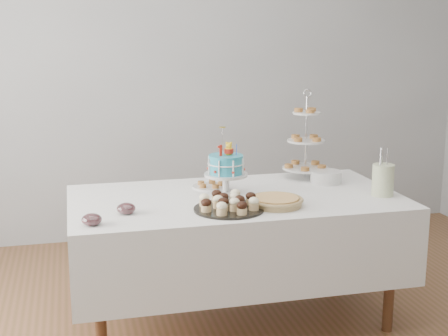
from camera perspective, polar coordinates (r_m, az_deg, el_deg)
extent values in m
cube|color=#919496|center=(5.20, -3.80, 8.36)|extent=(5.00, 0.04, 2.70)
cube|color=silver|center=(3.71, 1.08, -5.96)|extent=(1.92, 1.02, 0.45)
cylinder|color=#57301D|center=(3.33, -11.28, -12.31)|extent=(0.06, 0.06, 0.67)
cylinder|color=#57301D|center=(3.76, 14.94, -9.58)|extent=(0.06, 0.06, 0.67)
cylinder|color=#57301D|center=(4.02, -11.83, -7.95)|extent=(0.06, 0.06, 0.67)
cylinder|color=#57301D|center=(4.38, 10.28, -6.17)|extent=(0.06, 0.06, 0.67)
cylinder|color=teal|center=(3.67, 0.18, 0.35)|extent=(0.20, 0.20, 0.11)
torus|color=white|center=(3.67, 0.18, 0.43)|extent=(0.22, 0.22, 0.01)
cube|color=#B52213|center=(3.63, -0.30, 1.62)|extent=(0.02, 0.02, 0.06)
cylinder|color=blue|center=(3.65, 1.15, 1.68)|extent=(0.01, 0.01, 0.06)
cylinder|color=silver|center=(3.67, -0.13, 2.47)|extent=(0.00, 0.00, 0.16)
cylinder|color=yellow|center=(3.65, -0.13, 3.75)|extent=(0.04, 0.04, 0.01)
cylinder|color=black|center=(3.37, 0.45, -3.77)|extent=(0.38, 0.38, 0.01)
ellipsoid|color=black|center=(3.34, -0.79, -2.94)|extent=(0.06, 0.06, 0.04)
ellipsoid|color=#FDF3C3|center=(3.37, 1.67, -2.78)|extent=(0.06, 0.06, 0.04)
cylinder|color=tan|center=(3.46, 4.76, -3.17)|extent=(0.29, 0.29, 0.04)
cylinder|color=tan|center=(3.46, 4.76, -2.82)|extent=(0.25, 0.25, 0.02)
torus|color=tan|center=(3.46, 4.76, -2.89)|extent=(0.31, 0.31, 0.02)
cylinder|color=silver|center=(4.09, 7.51, 2.78)|extent=(0.01, 0.01, 0.54)
cylinder|color=silver|center=(4.13, 7.43, 0.00)|extent=(0.30, 0.30, 0.01)
cylinder|color=silver|center=(4.10, 7.51, 2.49)|extent=(0.25, 0.25, 0.01)
cylinder|color=silver|center=(4.07, 7.58, 5.01)|extent=(0.18, 0.18, 0.01)
torus|color=silver|center=(4.06, 7.63, 6.78)|extent=(0.06, 0.01, 0.06)
cylinder|color=silver|center=(4.01, 9.30, -0.81)|extent=(0.20, 0.20, 0.08)
cylinder|color=silver|center=(3.85, -1.24, -1.72)|extent=(0.23, 0.23, 0.01)
ellipsoid|color=silver|center=(3.17, -12.00, -4.63)|extent=(0.10, 0.10, 0.06)
cylinder|color=#51060C|center=(3.18, -12.00, -4.72)|extent=(0.07, 0.07, 0.03)
ellipsoid|color=silver|center=(3.34, -8.94, -3.68)|extent=(0.10, 0.10, 0.06)
cylinder|color=#51060C|center=(3.34, -8.94, -3.76)|extent=(0.07, 0.07, 0.03)
cylinder|color=white|center=(3.76, 14.33, -1.07)|extent=(0.13, 0.13, 0.19)
cylinder|color=white|center=(3.79, 15.16, -0.75)|extent=(0.01, 0.01, 0.10)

